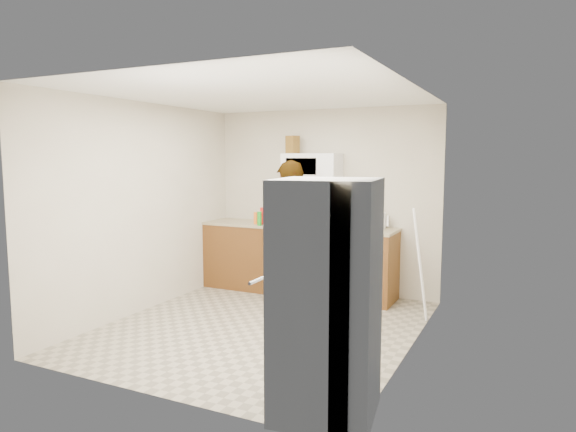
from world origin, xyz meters
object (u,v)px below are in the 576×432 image
Objects in this scene: gas_range at (308,259)px; fridge at (327,299)px; person at (290,234)px; saucepan at (301,218)px; kettle at (379,220)px; microwave at (312,168)px.

gas_range is 3.30m from fridge.
fridge is (1.42, -2.37, -0.06)m from person.
fridge is at bearing -64.22° from gas_range.
person reaches higher than saucepan.
fridge is 3.18m from kettle.
person is 0.74m from saucepan.
microwave is at bearing -3.13° from saucepan.
saucepan is (-0.17, 0.14, 0.52)m from gas_range.
microwave is at bearing -112.34° from person.
gas_range reaches higher than saucepan.
gas_range is 1.49× the size of microwave.
person is at bearing -89.59° from microwave.
kettle is at bearing 3.68° from microwave.
gas_range is at bearing -145.68° from kettle.
kettle is at bearing 11.44° from gas_range.
microwave is 1.06m from person.
person is (0.01, -0.71, -0.79)m from microwave.
microwave is at bearing 106.35° from fridge.
fridge is at bearing 98.17° from person.
saucepan is (-1.09, -0.05, -0.03)m from kettle.
person is at bearing -76.27° from saucepan.
gas_range is at bearing -38.88° from saucepan.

